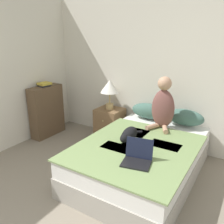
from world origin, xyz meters
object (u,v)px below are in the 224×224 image
at_px(book_stack_top, 44,84).
at_px(person_sitting, 163,106).
at_px(laptop_open, 137,158).
at_px(bed, 142,158).
at_px(bookshelf, 47,111).
at_px(table_lamp, 110,88).
at_px(pillow_far, 185,117).
at_px(pillow_near, 148,111).
at_px(nightstand, 110,124).
at_px(cat_tabby, 129,135).

bearing_deg(book_stack_top, person_sitting, 7.22).
bearing_deg(laptop_open, book_stack_top, 147.99).
distance_m(bed, bookshelf, 2.17).
xyz_separation_m(table_lamp, book_stack_top, (-1.10, -0.49, 0.03)).
relative_size(bed, person_sitting, 2.64).
bearing_deg(pillow_far, pillow_near, 180.00).
xyz_separation_m(laptop_open, bookshelf, (-2.31, 0.85, -0.09)).
distance_m(bookshelf, book_stack_top, 0.51).
bearing_deg(nightstand, pillow_far, 2.69).
bearing_deg(pillow_near, person_sitting, -38.54).
xyz_separation_m(person_sitting, bookshelf, (-2.17, -0.27, -0.38)).
bearing_deg(pillow_near, laptop_open, -70.77).
distance_m(nightstand, table_lamp, 0.68).
bearing_deg(bed, pillow_near, 109.42).
xyz_separation_m(pillow_near, book_stack_top, (-1.82, -0.55, 0.35)).
bearing_deg(pillow_far, bed, -109.43).
xyz_separation_m(pillow_near, laptop_open, (0.49, -1.40, -0.07)).
relative_size(bed, cat_tabby, 3.51).
bearing_deg(bed, table_lamp, 141.84).
height_order(bed, bookshelf, bookshelf).
distance_m(table_lamp, book_stack_top, 1.21).
distance_m(pillow_near, nightstand, 0.81).
xyz_separation_m(bed, laptop_open, (0.18, -0.53, 0.31)).
height_order(pillow_far, table_lamp, table_lamp).
bearing_deg(table_lamp, bed, -38.16).
bearing_deg(table_lamp, person_sitting, -11.29).
height_order(cat_tabby, nightstand, cat_tabby).
relative_size(person_sitting, table_lamp, 1.47).
relative_size(cat_tabby, bookshelf, 0.61).
distance_m(person_sitting, table_lamp, 1.09).
bearing_deg(bed, bookshelf, 171.41).
relative_size(pillow_far, table_lamp, 1.09).
bearing_deg(cat_tabby, nightstand, -144.74).
relative_size(laptop_open, nightstand, 0.63).
relative_size(bed, pillow_near, 3.54).
xyz_separation_m(table_lamp, bookshelf, (-1.10, -0.48, -0.49)).
distance_m(bed, table_lamp, 1.49).
bearing_deg(pillow_near, bed, -70.58).
bearing_deg(bookshelf, pillow_near, 16.76).
bearing_deg(book_stack_top, laptop_open, -20.13).
bearing_deg(bed, cat_tabby, -150.37).
distance_m(bed, pillow_near, 1.00).
relative_size(cat_tabby, book_stack_top, 2.55).
height_order(pillow_near, book_stack_top, book_stack_top).
bearing_deg(pillow_far, cat_tabby, -115.76).
xyz_separation_m(nightstand, bookshelf, (-1.10, -0.49, 0.19)).
distance_m(pillow_near, cat_tabby, 0.97).
xyz_separation_m(bed, book_stack_top, (-2.13, 0.32, 0.73)).
bearing_deg(person_sitting, cat_tabby, -106.14).
relative_size(table_lamp, bookshelf, 0.55).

